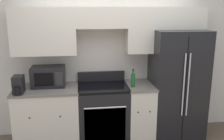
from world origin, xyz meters
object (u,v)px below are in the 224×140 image
at_px(microwave, 48,76).
at_px(bottle, 133,80).
at_px(oven_range, 103,112).
at_px(refrigerator, 176,84).

height_order(microwave, bottle, microwave).
bearing_deg(microwave, bottle, -9.47).
relative_size(oven_range, bottle, 3.76).
relative_size(refrigerator, bottle, 6.22).
xyz_separation_m(oven_range, refrigerator, (1.21, 0.04, 0.42)).
bearing_deg(refrigerator, oven_range, -177.91).
xyz_separation_m(oven_range, bottle, (0.45, -0.10, 0.55)).
bearing_deg(bottle, oven_range, 166.99).
relative_size(oven_range, microwave, 2.10).
xyz_separation_m(microwave, bottle, (1.29, -0.21, -0.04)).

